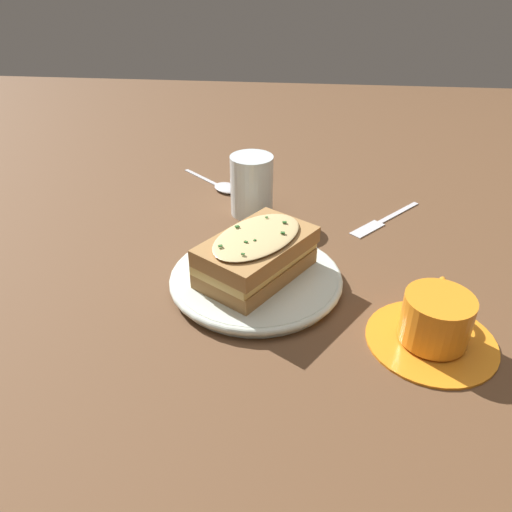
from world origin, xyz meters
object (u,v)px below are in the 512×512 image
water_glass (252,185)px  spoon (224,187)px  dinner_plate (256,279)px  teacup_with_saucer (435,323)px  sandwich (256,255)px  fork (380,222)px

water_glass → spoon: size_ratio=0.76×
dinner_plate → teacup_with_saucer: teacup_with_saucer is taller
sandwich → spoon: 0.33m
dinner_plate → spoon: bearing=-73.0°
water_glass → dinner_plate: bearing=97.8°
sandwich → spoon: (0.10, -0.31, -0.05)m
dinner_plate → fork: 0.28m
fork → water_glass: bearing=37.6°
sandwich → teacup_with_saucer: size_ratio=1.23×
teacup_with_saucer → fork: bearing=21.3°
fork → dinner_plate: bearing=88.6°
sandwich → fork: (-0.19, -0.20, -0.05)m
spoon → fork: bearing=110.6°
sandwich → teacup_with_saucer: (-0.22, 0.09, -0.02)m
water_glass → fork: water_glass is taller
dinner_plate → teacup_with_saucer: 0.24m
water_glass → spoon: bearing=-55.2°
sandwich → water_glass: size_ratio=1.82×
dinner_plate → fork: dinner_plate is taller
teacup_with_saucer → fork: teacup_with_saucer is taller
sandwich → teacup_with_saucer: 0.24m
sandwich → teacup_with_saucer: sandwich is taller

